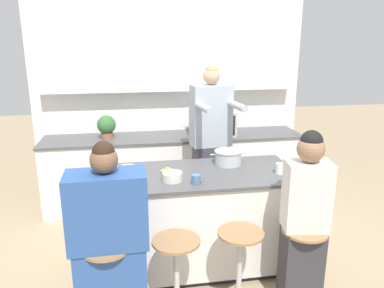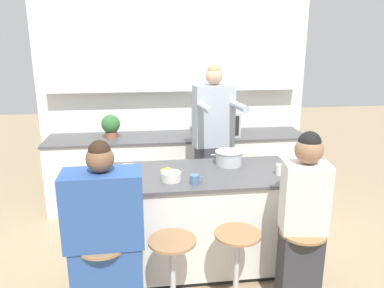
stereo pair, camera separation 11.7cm
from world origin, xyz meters
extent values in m
plane|color=tan|center=(0.00, 0.00, 0.00)|extent=(16.00, 16.00, 0.00)
cube|color=silver|center=(0.00, 1.81, 1.35)|extent=(3.52, 0.06, 2.70)
cube|color=white|center=(0.00, 1.70, 1.83)|extent=(3.24, 0.16, 0.75)
cube|color=white|center=(0.00, 1.46, 0.44)|extent=(3.24, 0.61, 0.88)
cube|color=#4C4C4F|center=(0.00, 1.46, 0.89)|extent=(3.27, 0.64, 0.03)
cube|color=black|center=(0.00, 0.00, 0.03)|extent=(1.75, 0.69, 0.06)
cube|color=white|center=(0.00, 0.00, 0.48)|extent=(1.83, 0.77, 0.84)
cube|color=#4C4C4F|center=(0.00, 0.00, 0.92)|extent=(1.87, 0.81, 0.03)
cylinder|color=#B7BABC|center=(-0.75, -0.71, 0.34)|extent=(0.04, 0.04, 0.65)
cylinder|color=#997047|center=(-0.75, -0.71, 0.68)|extent=(0.36, 0.36, 0.02)
cylinder|color=#B7BABC|center=(-0.25, -0.70, 0.34)|extent=(0.04, 0.04, 0.65)
cylinder|color=#997047|center=(-0.25, -0.70, 0.68)|extent=(0.36, 0.36, 0.02)
cylinder|color=#B7BABC|center=(0.25, -0.67, 0.34)|extent=(0.04, 0.04, 0.65)
cylinder|color=#997047|center=(0.25, -0.67, 0.68)|extent=(0.36, 0.36, 0.02)
cylinder|color=#B7BABC|center=(0.75, -0.71, 0.34)|extent=(0.04, 0.04, 0.65)
cylinder|color=#997047|center=(0.75, -0.71, 0.68)|extent=(0.36, 0.36, 0.02)
cube|color=#383842|center=(0.32, 0.73, 0.49)|extent=(0.38, 0.26, 0.97)
cube|color=#9EA8B2|center=(0.32, 0.73, 1.30)|extent=(0.45, 0.27, 0.66)
cylinder|color=#9EA8B2|center=(0.18, 0.42, 1.45)|extent=(0.11, 0.37, 0.07)
cylinder|color=#9EA8B2|center=(0.53, 0.47, 1.45)|extent=(0.11, 0.37, 0.07)
sphere|color=tan|center=(0.32, 0.73, 1.72)|extent=(0.20, 0.20, 0.18)
sphere|color=#A37F51|center=(0.32, 0.73, 1.77)|extent=(0.16, 0.16, 0.14)
cube|color=#2D5193|center=(-0.72, -0.69, 0.34)|extent=(0.51, 0.27, 0.69)
cube|color=#2D5193|center=(-0.72, -0.69, 0.96)|extent=(0.55, 0.29, 0.54)
sphere|color=brown|center=(-0.72, -0.69, 1.32)|extent=(0.19, 0.19, 0.19)
sphere|color=black|center=(-0.72, -0.69, 1.37)|extent=(0.15, 0.15, 0.15)
cube|color=#333338|center=(0.75, -0.69, 0.34)|extent=(0.33, 0.30, 0.69)
cube|color=silver|center=(0.75, -0.69, 0.95)|extent=(0.36, 0.27, 0.54)
sphere|color=#936B4C|center=(0.75, -0.69, 1.32)|extent=(0.23, 0.23, 0.21)
sphere|color=black|center=(0.75, -0.69, 1.38)|extent=(0.19, 0.19, 0.16)
cylinder|color=#B7BABC|center=(0.37, 0.19, 1.00)|extent=(0.25, 0.25, 0.13)
cylinder|color=#B7BABC|center=(0.37, 0.19, 1.06)|extent=(0.27, 0.27, 0.01)
cylinder|color=#B7BABC|center=(0.22, 0.19, 1.04)|extent=(0.05, 0.01, 0.01)
cylinder|color=#B7BABC|center=(0.52, 0.19, 1.04)|extent=(0.05, 0.01, 0.01)
cylinder|color=silver|center=(-0.21, -0.16, 0.97)|extent=(0.17, 0.17, 0.07)
cylinder|color=white|center=(-0.58, 0.08, 0.96)|extent=(0.18, 0.18, 0.06)
cylinder|color=white|center=(0.76, -0.14, 0.98)|extent=(0.07, 0.07, 0.10)
torus|color=white|center=(0.81, -0.14, 0.99)|extent=(0.04, 0.01, 0.04)
cylinder|color=#4C7099|center=(-0.02, -0.25, 0.97)|extent=(0.08, 0.08, 0.08)
torus|color=#4C7099|center=(0.03, -0.25, 0.98)|extent=(0.04, 0.01, 0.04)
ellipsoid|color=yellow|center=(-0.23, 0.02, 0.96)|extent=(0.12, 0.05, 0.05)
ellipsoid|color=yellow|center=(-0.26, 0.05, 0.96)|extent=(0.09, 0.11, 0.05)
ellipsoid|color=yellow|center=(-0.20, 0.05, 0.96)|extent=(0.10, 0.10, 0.05)
cube|color=#B2B5B7|center=(0.49, 1.42, 1.06)|extent=(0.55, 0.35, 0.31)
cube|color=black|center=(0.44, 1.24, 1.06)|extent=(0.34, 0.01, 0.24)
cube|color=black|center=(0.69, 1.24, 1.06)|extent=(0.10, 0.01, 0.25)
cylinder|color=#93563D|center=(-0.83, 1.46, 0.95)|extent=(0.14, 0.14, 0.08)
sphere|color=#336633|center=(-0.83, 1.46, 1.08)|extent=(0.23, 0.23, 0.23)
camera|label=1|loc=(-0.54, -3.12, 2.10)|focal=35.00mm
camera|label=2|loc=(-0.42, -3.13, 2.10)|focal=35.00mm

